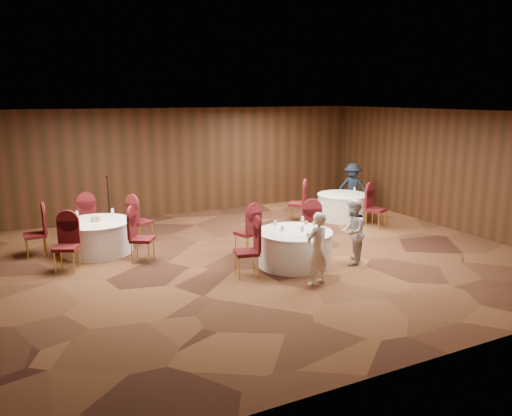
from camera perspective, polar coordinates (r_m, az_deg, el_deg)
name	(u,v)px	position (r m, az deg, el deg)	size (l,w,h in m)	color
ground	(252,259)	(11.15, -0.47, -5.83)	(12.00, 12.00, 0.00)	black
room_shell	(252,171)	(10.69, -0.49, 4.21)	(12.00, 12.00, 12.00)	silver
table_main	(294,248)	(10.72, 4.40, -4.53)	(1.61, 1.61, 0.74)	silver
table_left	(97,237)	(12.08, -17.71, -3.13)	(1.62, 1.62, 0.74)	silver
table_right	(342,206)	(14.84, 9.86, 0.18)	(1.48, 1.48, 0.74)	silver
chairs_main	(270,236)	(11.08, 1.56, -3.25)	(2.84, 1.93, 1.00)	#400C12
chairs_left	(95,231)	(12.05, -17.90, -2.55)	(3.03, 3.06, 1.00)	#400C12
chairs_right	(336,206)	(14.25, 9.09, 0.20)	(2.27, 2.32, 1.00)	#400C12
tabletop_main	(303,227)	(10.59, 5.38, -2.13)	(1.12, 1.02, 0.22)	silver
tabletop_left	(95,218)	(11.98, -17.89, -1.06)	(0.86, 0.80, 0.22)	silver
tabletop_right	(355,189)	(14.71, 11.20, 2.09)	(0.08, 0.08, 0.22)	silver
mic_stand	(110,216)	(13.74, -16.38, -0.92)	(0.24, 0.24, 1.51)	black
woman_a	(317,249)	(9.55, 7.00, -4.63)	(0.52, 0.34, 1.43)	white
woman_b	(352,232)	(10.84, 10.95, -2.69)	(0.69, 0.54, 1.42)	#B2B2B7
man_c	(352,187)	(15.90, 10.94, 2.35)	(0.97, 0.56, 1.51)	black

